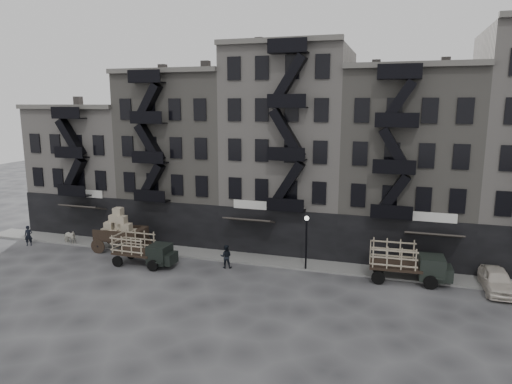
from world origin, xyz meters
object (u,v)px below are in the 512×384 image
(horse, at_px, (69,237))
(car_east, at_px, (497,280))
(pedestrian_mid, at_px, (226,256))
(stake_truck_west, at_px, (143,248))
(wagon, at_px, (119,227))
(pedestrian_west, at_px, (29,236))
(stake_truck_east, at_px, (407,260))

(horse, distance_m, car_east, 34.57)
(horse, distance_m, pedestrian_mid, 15.56)
(stake_truck_west, height_order, pedestrian_mid, stake_truck_west)
(horse, xyz_separation_m, stake_truck_west, (9.09, -2.60, 0.72))
(pedestrian_mid, bearing_deg, wagon, -21.61)
(wagon, height_order, pedestrian_west, wagon)
(stake_truck_west, xyz_separation_m, pedestrian_west, (-12.44, 1.39, -0.52))
(stake_truck_west, relative_size, pedestrian_mid, 2.73)
(stake_truck_west, height_order, car_east, stake_truck_west)
(stake_truck_west, bearing_deg, horse, 164.81)
(car_east, bearing_deg, horse, 178.08)
(pedestrian_mid, bearing_deg, horse, -19.20)
(stake_truck_west, bearing_deg, pedestrian_west, 174.42)
(stake_truck_west, xyz_separation_m, pedestrian_mid, (6.42, 1.35, -0.51))
(car_east, height_order, pedestrian_mid, pedestrian_mid)
(horse, relative_size, stake_truck_east, 0.30)
(stake_truck_east, xyz_separation_m, pedestrian_west, (-32.12, -1.22, -0.68))
(stake_truck_west, distance_m, stake_truck_east, 19.86)
(stake_truck_west, bearing_deg, stake_truck_east, 8.32)
(car_east, relative_size, pedestrian_mid, 2.48)
(car_east, distance_m, pedestrian_west, 37.93)
(stake_truck_west, bearing_deg, car_east, 6.60)
(horse, bearing_deg, car_east, -78.98)
(stake_truck_east, bearing_deg, pedestrian_mid, -177.03)
(horse, height_order, pedestrian_west, pedestrian_west)
(car_east, bearing_deg, pedestrian_mid, -178.17)
(horse, distance_m, stake_truck_west, 9.49)
(stake_truck_east, bearing_deg, stake_truck_west, -174.90)
(stake_truck_west, relative_size, stake_truck_east, 0.89)
(stake_truck_west, relative_size, pedestrian_west, 2.77)
(wagon, xyz_separation_m, car_east, (29.29, -0.01, -1.36))
(wagon, height_order, pedestrian_mid, wagon)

